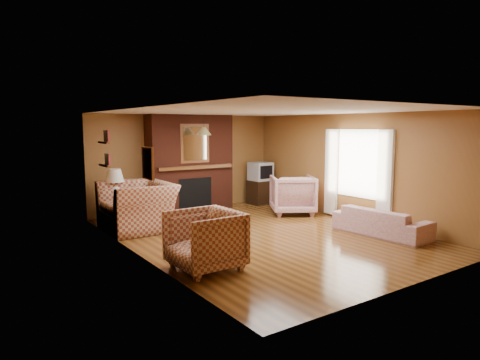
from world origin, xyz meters
TOP-DOWN VIEW (x-y plane):
  - floor at (0.00, 0.00)m, footprint 6.50×6.50m
  - ceiling at (0.00, 0.00)m, footprint 6.50×6.50m
  - wall_back at (0.00, 3.25)m, footprint 6.50×0.00m
  - wall_front at (0.00, -3.25)m, footprint 6.50×0.00m
  - wall_left at (-2.50, 0.00)m, footprint 0.00×6.50m
  - wall_right at (2.50, 0.00)m, footprint 0.00×6.50m
  - fireplace at (0.00, 2.98)m, footprint 2.20×0.82m
  - window_right at (2.45, -0.20)m, footprint 0.10×1.85m
  - bookshelf at (-2.44, 1.90)m, footprint 0.09×0.55m
  - botanical_print at (-2.47, -0.30)m, footprint 0.05×0.40m
  - pendant_light at (0.00, 2.30)m, footprint 0.36×0.36m
  - plaid_loveseat at (-1.85, 1.84)m, footprint 1.33×1.52m
  - plaid_armchair at (-1.95, -1.12)m, footprint 0.99×0.97m
  - floral_sofa at (1.90, -1.31)m, footprint 0.86×1.89m
  - floral_armchair at (1.85, 1.24)m, footprint 1.39×1.40m
  - coffee_table at (-0.64, 1.02)m, footprint 0.73×0.45m
  - side_table at (-2.10, 2.45)m, footprint 0.44×0.44m
  - table_lamp at (-2.10, 2.45)m, footprint 0.40×0.40m
  - tv_stand at (2.05, 2.80)m, footprint 0.61×0.55m
  - crt_tv at (2.05, 2.79)m, footprint 0.55×0.55m

SIDE VIEW (x-z plane):
  - floor at x=0.00m, z-range 0.00..0.00m
  - floral_sofa at x=1.90m, z-range 0.00..0.54m
  - side_table at x=-2.10m, z-range 0.00..0.57m
  - tv_stand at x=2.05m, z-range 0.00..0.64m
  - coffee_table at x=-0.64m, z-range 0.13..0.57m
  - plaid_armchair at x=-1.95m, z-range 0.00..0.89m
  - floral_armchair at x=1.85m, z-range 0.00..0.94m
  - plaid_loveseat at x=-1.85m, z-range 0.00..0.97m
  - crt_tv at x=2.05m, z-range 0.64..1.14m
  - table_lamp at x=-2.10m, z-range 0.60..1.26m
  - window_right at x=2.45m, z-range 0.13..2.13m
  - fireplace at x=0.00m, z-range -0.02..2.38m
  - wall_back at x=0.00m, z-range -2.05..4.45m
  - wall_front at x=0.00m, z-range -2.05..4.45m
  - wall_left at x=-2.50m, z-range -2.05..4.45m
  - wall_right at x=2.50m, z-range -2.05..4.45m
  - botanical_print at x=-2.47m, z-range 1.30..1.80m
  - bookshelf at x=-2.44m, z-range 1.31..2.02m
  - pendant_light at x=0.00m, z-range 1.76..2.24m
  - ceiling at x=0.00m, z-range 2.40..2.40m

